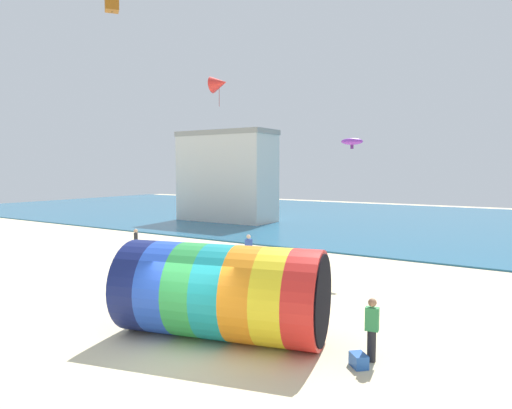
% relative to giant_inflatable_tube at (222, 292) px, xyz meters
% --- Properties ---
extents(ground_plane, '(120.00, 120.00, 0.00)m').
position_rel_giant_inflatable_tube_xyz_m(ground_plane, '(-0.22, -1.52, -1.46)').
color(ground_plane, beige).
extents(sea, '(120.00, 40.00, 0.10)m').
position_rel_giant_inflatable_tube_xyz_m(sea, '(-0.22, 35.12, -1.41)').
color(sea, '#236084').
rests_on(sea, ground).
extents(giant_inflatable_tube, '(6.86, 4.42, 2.92)m').
position_rel_giant_inflatable_tube_xyz_m(giant_inflatable_tube, '(0.00, 0.00, 0.00)').
color(giant_inflatable_tube, navy).
rests_on(giant_inflatable_tube, ground).
extents(kite_handler, '(0.39, 0.28, 1.75)m').
position_rel_giant_inflatable_tube_xyz_m(kite_handler, '(4.49, 0.80, -0.56)').
color(kite_handler, black).
rests_on(kite_handler, ground).
extents(kite_purple_parafoil, '(1.17, 0.77, 0.56)m').
position_rel_giant_inflatable_tube_xyz_m(kite_purple_parafoil, '(-0.23, 11.49, 5.20)').
color(kite_purple_parafoil, purple).
extents(kite_red_delta, '(1.41, 1.32, 2.18)m').
position_rel_giant_inflatable_tube_xyz_m(kite_red_delta, '(-10.96, 14.35, 9.65)').
color(kite_red_delta, red).
extents(bystander_near_water, '(0.41, 0.41, 1.76)m').
position_rel_giant_inflatable_tube_xyz_m(bystander_near_water, '(-11.79, 7.33, -0.55)').
color(bystander_near_water, black).
rests_on(bystander_near_water, ground).
extents(bystander_mid_beach, '(0.31, 0.41, 1.73)m').
position_rel_giant_inflatable_tube_xyz_m(bystander_mid_beach, '(-5.10, 9.16, -0.58)').
color(bystander_mid_beach, black).
rests_on(bystander_mid_beach, ground).
extents(promenade_building, '(9.92, 4.19, 8.99)m').
position_rel_giant_inflatable_tube_xyz_m(promenade_building, '(-18.55, 25.48, 3.04)').
color(promenade_building, silver).
rests_on(promenade_building, ground).
extents(cooler_box, '(0.62, 0.62, 0.36)m').
position_rel_giant_inflatable_tube_xyz_m(cooler_box, '(4.33, 0.25, -1.28)').
color(cooler_box, '#2659B2').
rests_on(cooler_box, ground).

